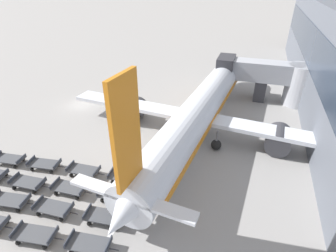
{
  "coord_description": "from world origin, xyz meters",
  "views": [
    {
      "loc": [
        23.27,
        -29.36,
        16.49
      ],
      "look_at": [
        15.43,
        -6.27,
        2.49
      ],
      "focal_mm": 28.0,
      "sensor_mm": 36.0,
      "label": 1
    }
  ],
  "objects_px": {
    "baggage_dolly_row_far_col_a": "(9,159)",
    "baggage_dolly_row_far_col_d": "(125,177)",
    "baggage_dolly_row_mid_a_col_b": "(11,201)",
    "baggage_dolly_row_mid_b_col_d": "(116,195)",
    "baggage_dolly_row_near_col_d": "(89,244)",
    "baggage_dolly_row_far_col_b": "(45,164)",
    "baggage_dolly_row_mid_b_col_c": "(70,188)",
    "baggage_dolly_row_mid_a_col_c": "(54,208)",
    "airplane": "(201,110)",
    "baggage_dolly_row_mid_b_col_b": "(28,183)",
    "baggage_dolly_row_far_col_c": "(84,171)",
    "baggage_dolly_row_near_col_c": "(35,235)",
    "baggage_dolly_row_mid_a_col_d": "(105,217)"
  },
  "relations": [
    {
      "from": "baggage_dolly_row_mid_b_col_c",
      "to": "baggage_dolly_row_far_col_c",
      "type": "height_order",
      "value": "same"
    },
    {
      "from": "airplane",
      "to": "baggage_dolly_row_mid_a_col_c",
      "type": "height_order",
      "value": "airplane"
    },
    {
      "from": "baggage_dolly_row_mid_b_col_c",
      "to": "baggage_dolly_row_far_col_b",
      "type": "xyz_separation_m",
      "value": [
        -4.44,
        2.01,
        0.0
      ]
    },
    {
      "from": "baggage_dolly_row_near_col_d",
      "to": "baggage_dolly_row_mid_b_col_b",
      "type": "distance_m",
      "value": 9.39
    },
    {
      "from": "baggage_dolly_row_mid_a_col_c",
      "to": "baggage_dolly_row_far_col_d",
      "type": "bearing_deg",
      "value": 54.45
    },
    {
      "from": "baggage_dolly_row_mid_a_col_b",
      "to": "baggage_dolly_row_mid_a_col_d",
      "type": "distance_m",
      "value": 8.26
    },
    {
      "from": "baggage_dolly_row_near_col_d",
      "to": "baggage_dolly_row_far_col_b",
      "type": "height_order",
      "value": "same"
    },
    {
      "from": "baggage_dolly_row_mid_b_col_d",
      "to": "baggage_dolly_row_far_col_c",
      "type": "bearing_deg",
      "value": 157.53
    },
    {
      "from": "airplane",
      "to": "baggage_dolly_row_far_col_a",
      "type": "relative_size",
      "value": 10.28
    },
    {
      "from": "baggage_dolly_row_mid_b_col_d",
      "to": "baggage_dolly_row_far_col_a",
      "type": "bearing_deg",
      "value": 175.78
    },
    {
      "from": "baggage_dolly_row_far_col_b",
      "to": "baggage_dolly_row_mid_a_col_d",
      "type": "bearing_deg",
      "value": -22.83
    },
    {
      "from": "baggage_dolly_row_near_col_d",
      "to": "baggage_dolly_row_mid_a_col_c",
      "type": "bearing_deg",
      "value": 157.29
    },
    {
      "from": "baggage_dolly_row_mid_b_col_d",
      "to": "baggage_dolly_row_mid_a_col_b",
      "type": "bearing_deg",
      "value": -156.98
    },
    {
      "from": "baggage_dolly_row_mid_b_col_c",
      "to": "baggage_dolly_row_far_col_a",
      "type": "height_order",
      "value": "same"
    },
    {
      "from": "baggage_dolly_row_near_col_d",
      "to": "baggage_dolly_row_far_col_a",
      "type": "bearing_deg",
      "value": 156.39
    },
    {
      "from": "baggage_dolly_row_mid_a_col_b",
      "to": "baggage_dolly_row_mid_b_col_c",
      "type": "height_order",
      "value": "same"
    },
    {
      "from": "baggage_dolly_row_far_col_a",
      "to": "airplane",
      "type": "bearing_deg",
      "value": 36.17
    },
    {
      "from": "baggage_dolly_row_near_col_c",
      "to": "baggage_dolly_row_near_col_d",
      "type": "height_order",
      "value": "same"
    },
    {
      "from": "baggage_dolly_row_near_col_c",
      "to": "baggage_dolly_row_mid_b_col_d",
      "type": "bearing_deg",
      "value": 56.1
    },
    {
      "from": "baggage_dolly_row_far_col_a",
      "to": "baggage_dolly_row_far_col_d",
      "type": "height_order",
      "value": "same"
    },
    {
      "from": "baggage_dolly_row_mid_a_col_d",
      "to": "baggage_dolly_row_far_col_b",
      "type": "distance_m",
      "value": 9.7
    },
    {
      "from": "baggage_dolly_row_mid_a_col_d",
      "to": "baggage_dolly_row_far_col_c",
      "type": "height_order",
      "value": "same"
    },
    {
      "from": "baggage_dolly_row_near_col_d",
      "to": "baggage_dolly_row_mid_b_col_d",
      "type": "relative_size",
      "value": 1.01
    },
    {
      "from": "baggage_dolly_row_near_col_d",
      "to": "baggage_dolly_row_mid_b_col_c",
      "type": "distance_m",
      "value": 6.31
    },
    {
      "from": "baggage_dolly_row_mid_a_col_b",
      "to": "baggage_dolly_row_far_col_c",
      "type": "bearing_deg",
      "value": 56.46
    },
    {
      "from": "baggage_dolly_row_near_col_d",
      "to": "baggage_dolly_row_far_col_d",
      "type": "relative_size",
      "value": 1.0
    },
    {
      "from": "baggage_dolly_row_near_col_d",
      "to": "baggage_dolly_row_mid_b_col_b",
      "type": "height_order",
      "value": "same"
    },
    {
      "from": "baggage_dolly_row_far_col_a",
      "to": "baggage_dolly_row_far_col_c",
      "type": "distance_m",
      "value": 8.17
    },
    {
      "from": "baggage_dolly_row_far_col_b",
      "to": "baggage_dolly_row_mid_a_col_c",
      "type": "bearing_deg",
      "value": -42.89
    },
    {
      "from": "baggage_dolly_row_near_col_c",
      "to": "baggage_dolly_row_mid_a_col_d",
      "type": "xyz_separation_m",
      "value": [
        3.86,
        2.99,
        0.0
      ]
    },
    {
      "from": "baggage_dolly_row_mid_a_col_d",
      "to": "baggage_dolly_row_mid_b_col_b",
      "type": "xyz_separation_m",
      "value": [
        -8.47,
        1.14,
        0.0
      ]
    },
    {
      "from": "baggage_dolly_row_mid_a_col_c",
      "to": "baggage_dolly_row_far_col_d",
      "type": "distance_m",
      "value": 6.37
    },
    {
      "from": "baggage_dolly_row_mid_a_col_d",
      "to": "baggage_dolly_row_far_col_c",
      "type": "xyz_separation_m",
      "value": [
        -4.74,
        4.2,
        0.0
      ]
    },
    {
      "from": "baggage_dolly_row_mid_a_col_b",
      "to": "baggage_dolly_row_mid_b_col_d",
      "type": "xyz_separation_m",
      "value": [
        7.93,
        3.37,
        0.0
      ]
    },
    {
      "from": "baggage_dolly_row_far_col_d",
      "to": "baggage_dolly_row_mid_b_col_d",
      "type": "bearing_deg",
      "value": -82.03
    },
    {
      "from": "baggage_dolly_row_mid_b_col_b",
      "to": "baggage_dolly_row_mid_b_col_c",
      "type": "distance_m",
      "value": 4.02
    },
    {
      "from": "baggage_dolly_row_near_col_c",
      "to": "baggage_dolly_row_mid_b_col_b",
      "type": "distance_m",
      "value": 6.19
    },
    {
      "from": "baggage_dolly_row_mid_b_col_d",
      "to": "baggage_dolly_row_far_col_c",
      "type": "distance_m",
      "value": 4.84
    },
    {
      "from": "baggage_dolly_row_far_col_b",
      "to": "baggage_dolly_row_mid_b_col_d",
      "type": "bearing_deg",
      "value": -9.28
    },
    {
      "from": "baggage_dolly_row_mid_b_col_b",
      "to": "baggage_dolly_row_far_col_a",
      "type": "distance_m",
      "value": 4.88
    },
    {
      "from": "airplane",
      "to": "baggage_dolly_row_far_col_d",
      "type": "relative_size",
      "value": 10.3
    },
    {
      "from": "baggage_dolly_row_mid_b_col_c",
      "to": "baggage_dolly_row_mid_a_col_c",
      "type": "bearing_deg",
      "value": -84.8
    },
    {
      "from": "baggage_dolly_row_mid_b_col_c",
      "to": "baggage_dolly_row_near_col_c",
      "type": "bearing_deg",
      "value": -82.24
    },
    {
      "from": "baggage_dolly_row_mid_b_col_d",
      "to": "baggage_dolly_row_far_col_b",
      "type": "distance_m",
      "value": 8.79
    },
    {
      "from": "baggage_dolly_row_mid_a_col_b",
      "to": "baggage_dolly_row_mid_b_col_c",
      "type": "distance_m",
      "value": 4.62
    },
    {
      "from": "airplane",
      "to": "baggage_dolly_row_mid_a_col_b",
      "type": "distance_m",
      "value": 20.63
    },
    {
      "from": "baggage_dolly_row_mid_b_col_b",
      "to": "baggage_dolly_row_far_col_c",
      "type": "distance_m",
      "value": 4.83
    },
    {
      "from": "baggage_dolly_row_far_col_d",
      "to": "baggage_dolly_row_mid_a_col_c",
      "type": "bearing_deg",
      "value": -125.55
    },
    {
      "from": "baggage_dolly_row_mid_a_col_b",
      "to": "baggage_dolly_row_far_col_b",
      "type": "xyz_separation_m",
      "value": [
        -0.74,
        4.79,
        0.0
      ]
    },
    {
      "from": "baggage_dolly_row_far_col_a",
      "to": "baggage_dolly_row_far_col_d",
      "type": "bearing_deg",
      "value": 6.32
    }
  ]
}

